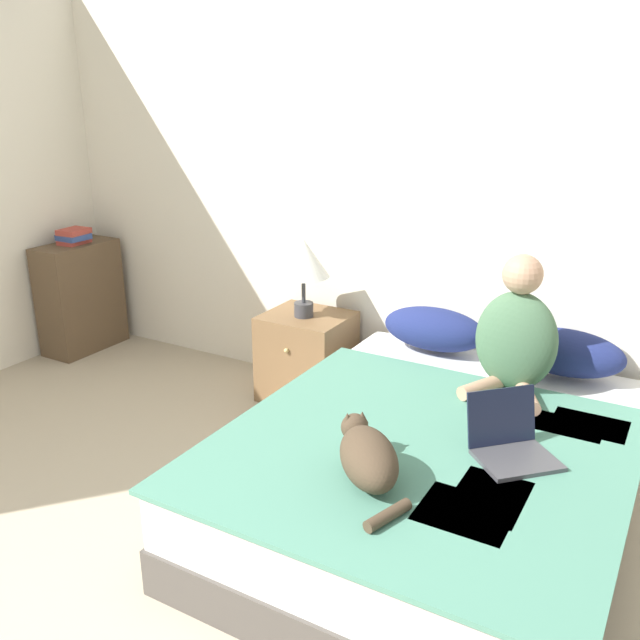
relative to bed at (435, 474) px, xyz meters
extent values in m
cube|color=silver|center=(-0.71, 1.10, 1.05)|extent=(5.95, 0.05, 2.55)
cube|color=#4C4742|center=(0.00, 0.01, -0.13)|extent=(1.56, 2.06, 0.20)
cube|color=silver|center=(0.00, 0.01, 0.09)|extent=(1.54, 2.03, 0.24)
cube|color=#4C8470|center=(0.00, -0.20, 0.22)|extent=(1.61, 1.65, 0.02)
cube|color=#3D4784|center=(0.44, 0.29, 0.23)|extent=(0.38, 0.20, 0.01)
cube|color=#3D4784|center=(0.56, 0.35, 0.23)|extent=(0.31, 0.23, 0.01)
cube|color=#3D4784|center=(0.35, -0.40, 0.23)|extent=(0.25, 0.33, 0.01)
cube|color=#3D4784|center=(0.30, -0.54, 0.23)|extent=(0.32, 0.27, 0.01)
ellipsoid|color=navy|center=(-0.35, 0.86, 0.35)|extent=(0.58, 0.29, 0.24)
ellipsoid|color=navy|center=(0.35, 0.86, 0.35)|extent=(0.58, 0.29, 0.24)
ellipsoid|color=#476B4C|center=(0.17, 0.56, 0.48)|extent=(0.39, 0.21, 0.49)
sphere|color=tan|center=(0.17, 0.56, 0.80)|extent=(0.19, 0.19, 0.19)
cylinder|color=tan|center=(0.06, 0.42, 0.27)|extent=(0.18, 0.28, 0.07)
cylinder|color=tan|center=(0.28, 0.42, 0.27)|extent=(0.18, 0.28, 0.07)
ellipsoid|color=#473828|center=(-0.07, -0.54, 0.33)|extent=(0.39, 0.40, 0.20)
sphere|color=#473828|center=(-0.20, -0.39, 0.36)|extent=(0.11, 0.11, 0.11)
cone|color=#473828|center=(-0.23, -0.41, 0.40)|extent=(0.05, 0.05, 0.05)
cone|color=#473828|center=(-0.18, -0.37, 0.40)|extent=(0.05, 0.05, 0.05)
cylinder|color=#473828|center=(0.09, -0.72, 0.25)|extent=(0.10, 0.20, 0.04)
cube|color=#424247|center=(0.37, -0.12, 0.24)|extent=(0.37, 0.37, 0.02)
cube|color=black|center=(0.27, -0.02, 0.36)|extent=(0.25, 0.25, 0.23)
cube|color=brown|center=(-1.14, 0.80, 0.05)|extent=(0.50, 0.45, 0.54)
sphere|color=tan|center=(-1.14, 0.57, 0.16)|extent=(0.03, 0.03, 0.03)
cylinder|color=#38383D|center=(-1.14, 0.77, 0.36)|extent=(0.12, 0.12, 0.09)
cylinder|color=#38383D|center=(-1.14, 0.77, 0.48)|extent=(0.02, 0.02, 0.16)
cone|color=white|center=(-1.14, 0.77, 0.68)|extent=(0.31, 0.31, 0.23)
cube|color=brown|center=(-3.01, 0.71, 0.17)|extent=(0.29, 0.59, 0.79)
cube|color=#B24238|center=(-3.01, 0.71, 0.58)|extent=(0.16, 0.21, 0.03)
cube|color=#334C8E|center=(-3.01, 0.70, 0.61)|extent=(0.18, 0.19, 0.04)
cube|color=#B24238|center=(-3.01, 0.71, 0.65)|extent=(0.17, 0.21, 0.04)
camera|label=1|loc=(0.86, -2.51, 1.62)|focal=38.00mm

